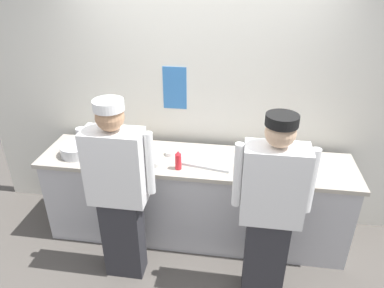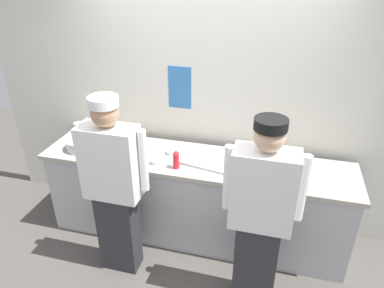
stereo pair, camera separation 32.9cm
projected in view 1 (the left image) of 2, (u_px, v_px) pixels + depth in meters
ground_plane at (190, 257)px, 3.48m from camera, size 9.00×9.00×0.00m
wall_back at (202, 87)px, 3.49m from camera, size 4.68×0.11×2.95m
prep_counter at (195, 198)px, 3.57m from camera, size 2.98×0.65×0.91m
chef_near_left at (118, 190)px, 2.92m from camera, size 0.61×0.24×1.70m
chef_center at (271, 208)px, 2.72m from camera, size 0.61×0.24×1.68m
plate_stack_front at (298, 162)px, 3.25m from camera, size 0.24×0.24×0.06m
plate_stack_rear at (114, 156)px, 3.35m from camera, size 0.22×0.22×0.07m
mixing_bowl_steel at (76, 150)px, 3.41m from camera, size 0.30×0.30×0.10m
sheet_tray at (207, 159)px, 3.34m from camera, size 0.56×0.43×0.02m
squeeze_bottle_primary at (135, 141)px, 3.48m from camera, size 0.05×0.05×0.20m
squeeze_bottle_secondary at (287, 166)px, 3.07m from camera, size 0.06×0.06×0.20m
squeeze_bottle_spare at (178, 160)px, 3.17m from camera, size 0.06×0.06×0.18m
ramekin_orange_sauce at (90, 142)px, 3.61m from camera, size 0.09×0.09×0.05m
ramekin_green_sauce at (170, 153)px, 3.42m from camera, size 0.10×0.10×0.04m
ramekin_yellow_sauce at (157, 163)px, 3.25m from camera, size 0.10×0.10×0.04m
deli_cup at (269, 158)px, 3.26m from camera, size 0.09×0.09×0.11m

